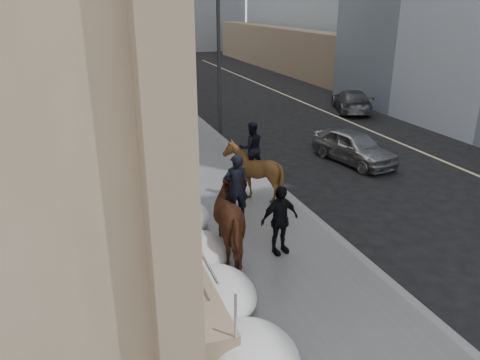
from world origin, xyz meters
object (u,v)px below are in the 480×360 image
Objects in this scene: car_grey at (351,101)px; car_silver at (354,147)px; pedestrian at (280,220)px; mounted_horse_left at (237,216)px; mounted_horse_right at (252,169)px.

car_silver is at bearing 79.09° from car_grey.
pedestrian is at bearing -146.15° from car_silver.
mounted_horse_right is (1.70, 3.31, -0.03)m from mounted_horse_left.
car_silver is (5.50, 2.52, -0.53)m from mounted_horse_right.
mounted_horse_right is at bearing -111.98° from mounted_horse_left.
mounted_horse_right is 15.40m from car_grey.
mounted_horse_right is at bearing 71.65° from pedestrian.
mounted_horse_left is 9.28m from car_silver.
car_grey is (12.43, 14.33, -0.58)m from mounted_horse_left.
mounted_horse_left is 0.68× the size of car_silver.
pedestrian is 0.47× the size of car_silver.
mounted_horse_right is at bearing -166.20° from car_silver.
car_silver is 0.88× the size of car_grey.
pedestrian is at bearing 72.76° from car_grey.
pedestrian is (1.10, -0.21, -0.18)m from mounted_horse_left.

